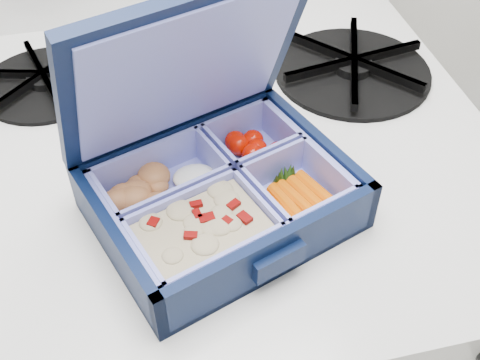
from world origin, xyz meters
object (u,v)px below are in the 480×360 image
object	(u,v)px
stove	(218,341)
burner_grate	(353,64)
bento_box	(222,196)
fork	(203,132)

from	to	relation	value
stove	burner_grate	xyz separation A→B (m)	(0.19, 0.06, 0.47)
bento_box	burner_grate	world-z (taller)	bento_box
stove	burner_grate	size ratio (longest dim) A/B	4.86
bento_box	fork	world-z (taller)	bento_box
bento_box	burner_grate	xyz separation A→B (m)	(0.20, 0.19, -0.01)
fork	stove	bearing A→B (deg)	107.06
bento_box	stove	bearing A→B (deg)	65.88
stove	burner_grate	world-z (taller)	burner_grate
stove	fork	xyz separation A→B (m)	(-0.01, -0.01, 0.46)
stove	burner_grate	distance (m)	0.51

